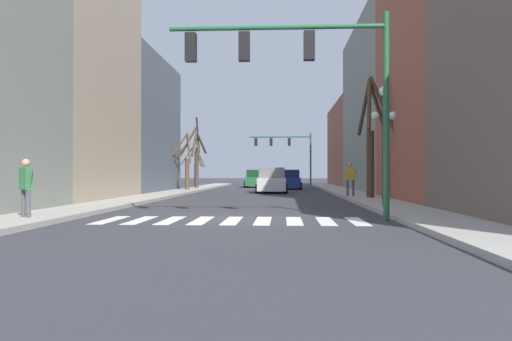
% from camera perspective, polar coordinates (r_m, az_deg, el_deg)
% --- Properties ---
extents(ground_plane, '(240.00, 240.00, 0.00)m').
position_cam_1_polar(ground_plane, '(14.82, -2.64, -5.65)').
color(ground_plane, '#38383D').
extents(sidewalk_left, '(2.10, 90.00, 0.15)m').
position_cam_1_polar(sidewalk_left, '(16.42, -23.12, -4.84)').
color(sidewalk_left, '#ADA89E').
rests_on(sidewalk_left, ground_plane).
extents(sidewalk_right, '(2.10, 90.00, 0.15)m').
position_cam_1_polar(sidewalk_right, '(15.35, 19.34, -5.16)').
color(sidewalk_right, '#ADA89E').
rests_on(sidewalk_right, ground_plane).
extents(building_row_left, '(6.00, 31.24, 12.00)m').
position_cam_1_polar(building_row_left, '(27.06, -21.78, 7.69)').
color(building_row_left, gray).
rests_on(building_row_left, ground_plane).
extents(building_row_right, '(6.00, 51.31, 12.25)m').
position_cam_1_polar(building_row_right, '(35.27, 16.82, 6.08)').
color(building_row_right, '#66564C').
rests_on(building_row_right, ground_plane).
extents(crosswalk_stripes, '(7.65, 2.60, 0.01)m').
position_cam_1_polar(crosswalk_stripes, '(14.54, -2.75, -5.74)').
color(crosswalk_stripes, white).
rests_on(crosswalk_stripes, ground_plane).
extents(traffic_signal_near, '(6.40, 0.28, 6.03)m').
position_cam_1_polar(traffic_signal_near, '(14.86, 5.46, 11.69)').
color(traffic_signal_near, '#236038').
rests_on(traffic_signal_near, ground_plane).
extents(traffic_signal_far, '(6.62, 0.28, 5.68)m').
position_cam_1_polar(traffic_signal_far, '(53.74, 3.58, 2.73)').
color(traffic_signal_far, '#236038').
rests_on(traffic_signal_far, ground_plane).
extents(street_lamp_right_corner, '(0.95, 0.36, 4.49)m').
position_cam_1_polar(street_lamp_right_corner, '(19.37, 14.40, 5.46)').
color(street_lamp_right_corner, black).
rests_on(street_lamp_right_corner, sidewalk_right).
extents(car_parked_left_mid, '(2.19, 4.68, 1.67)m').
position_cam_1_polar(car_parked_left_mid, '(43.11, 3.75, -1.09)').
color(car_parked_left_mid, navy).
rests_on(car_parked_left_mid, ground_plane).
extents(car_driving_away_lane, '(2.16, 4.15, 1.76)m').
position_cam_1_polar(car_driving_away_lane, '(34.77, 1.84, -1.23)').
color(car_driving_away_lane, silver).
rests_on(car_driving_away_lane, ground_plane).
extents(car_parked_right_near, '(1.99, 4.17, 1.69)m').
position_cam_1_polar(car_parked_right_near, '(48.18, -0.07, -1.01)').
color(car_parked_right_near, '#236B38').
rests_on(car_parked_right_near, ground_plane).
extents(pedestrian_crossing_street, '(0.63, 0.46, 1.63)m').
position_cam_1_polar(pedestrian_crossing_street, '(15.28, -24.81, -1.27)').
color(pedestrian_crossing_street, '#4C4C51').
rests_on(pedestrian_crossing_street, sidewalk_left).
extents(pedestrian_on_right_sidewalk, '(0.78, 0.26, 1.81)m').
position_cam_1_polar(pedestrian_on_right_sidewalk, '(27.46, 10.73, -0.62)').
color(pedestrian_on_right_sidewalk, '#4C4C51').
rests_on(pedestrian_on_right_sidewalk, sidewalk_right).
extents(street_tree_right_mid, '(1.71, 3.05, 6.15)m').
position_cam_1_polar(street_tree_right_mid, '(25.81, 13.11, 3.81)').
color(street_tree_right_mid, '#473828').
rests_on(street_tree_right_mid, sidewalk_right).
extents(street_tree_left_near, '(2.01, 3.10, 6.04)m').
position_cam_1_polar(street_tree_left_near, '(42.89, -6.92, 1.76)').
color(street_tree_left_near, '#473828').
rests_on(street_tree_left_near, sidewalk_left).
extents(street_tree_right_far, '(2.00, 3.04, 4.31)m').
position_cam_1_polar(street_tree_right_far, '(38.02, -8.06, 0.77)').
color(street_tree_right_far, brown).
rests_on(street_tree_right_far, sidewalk_left).
extents(street_tree_left_far, '(2.11, 1.12, 4.39)m').
position_cam_1_polar(street_tree_left_far, '(43.30, -6.84, 0.52)').
color(street_tree_left_far, brown).
rests_on(street_tree_left_far, sidewalk_left).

